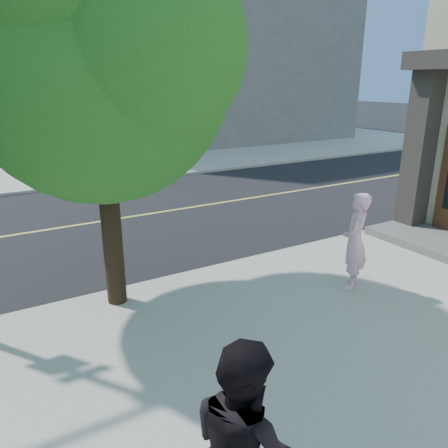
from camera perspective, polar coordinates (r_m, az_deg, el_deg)
sidewalk_ne at (r=31.96m, az=-5.62°, el=11.49°), size 29.00×25.00×0.12m
filler_ne at (r=32.58m, az=-5.57°, el=24.06°), size 18.00×16.00×14.00m
man_on_phone at (r=8.19m, az=16.82°, el=-2.20°), size 0.78×0.73×1.80m
pedestrian at (r=3.80m, az=2.46°, el=-27.14°), size 0.73×0.93×1.89m
street_tree at (r=7.11m, az=-15.67°, el=22.76°), size 5.00×4.55×6.64m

